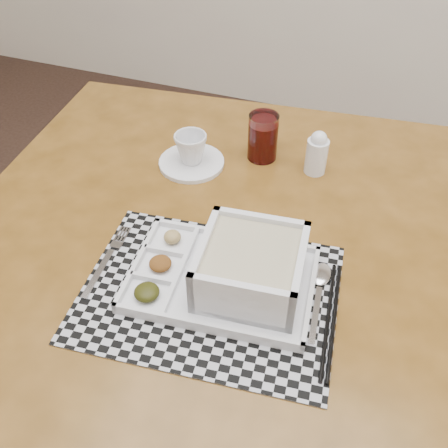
% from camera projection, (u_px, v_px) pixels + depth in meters
% --- Properties ---
extents(dining_table, '(1.18, 1.18, 0.81)m').
position_uv_depth(dining_table, '(224.00, 269.00, 1.02)').
color(dining_table, '#4E310E').
rests_on(dining_table, ground).
extents(placemat, '(0.47, 0.37, 0.00)m').
position_uv_depth(placemat, '(210.00, 292.00, 0.87)').
color(placemat, '#A7A8AF').
rests_on(placemat, dining_table).
extents(serving_tray, '(0.34, 0.25, 0.10)m').
position_uv_depth(serving_tray, '(241.00, 272.00, 0.85)').
color(serving_tray, silver).
rests_on(serving_tray, placemat).
extents(fork, '(0.04, 0.19, 0.00)m').
position_uv_depth(fork, '(108.00, 259.00, 0.92)').
color(fork, silver).
rests_on(fork, placemat).
extents(spoon, '(0.04, 0.18, 0.01)m').
position_uv_depth(spoon, '(321.00, 280.00, 0.88)').
color(spoon, silver).
rests_on(spoon, placemat).
extents(chopsticks, '(0.04, 0.24, 0.01)m').
position_uv_depth(chopsticks, '(331.00, 319.00, 0.82)').
color(chopsticks, black).
rests_on(chopsticks, placemat).
extents(saucer, '(0.15, 0.15, 0.01)m').
position_uv_depth(saucer, '(192.00, 163.00, 1.14)').
color(saucer, silver).
rests_on(saucer, dining_table).
extents(cup, '(0.08, 0.08, 0.07)m').
position_uv_depth(cup, '(191.00, 148.00, 1.12)').
color(cup, silver).
rests_on(cup, saucer).
extents(juice_glass, '(0.07, 0.07, 0.11)m').
position_uv_depth(juice_glass, '(263.00, 138.00, 1.13)').
color(juice_glass, white).
rests_on(juice_glass, dining_table).
extents(creamer_bottle, '(0.05, 0.05, 0.10)m').
position_uv_depth(creamer_bottle, '(317.00, 153.00, 1.09)').
color(creamer_bottle, silver).
rests_on(creamer_bottle, dining_table).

